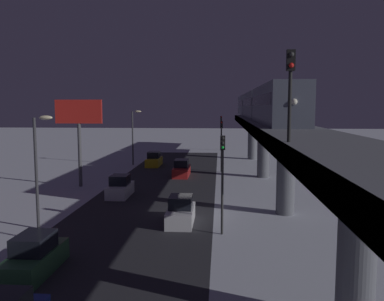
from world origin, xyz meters
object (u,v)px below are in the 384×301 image
object	(u,v)px
traffic_light_near	(222,170)
commercial_billboard	(79,120)
sedan_yellow	(154,160)
sedan_white	(120,188)
traffic_light_mid	(221,139)
sedan_red	(182,169)
subway_train	(257,105)
sedan_green	(35,257)
rail_signal	(290,80)
sedan_white_2	(181,212)
traffic_light_far	(221,128)

from	to	relation	value
traffic_light_near	commercial_billboard	distance (m)	20.90
sedan_yellow	sedan_white	size ratio (longest dim) A/B	1.11
traffic_light_mid	commercial_billboard	world-z (taller)	commercial_billboard
sedan_white	commercial_billboard	world-z (taller)	commercial_billboard
traffic_light_mid	commercial_billboard	size ratio (longest dim) A/B	0.72
sedan_red	sedan_white	world-z (taller)	same
subway_train	sedan_green	xyz separation A→B (m)	(14.16, 37.07, -7.66)
sedan_yellow	traffic_light_mid	bearing A→B (deg)	154.12
subway_train	rail_signal	size ratio (longest dim) A/B	13.87
sedan_green	sedan_white_2	world-z (taller)	same
sedan_green	traffic_light_far	distance (m)	57.87
rail_signal	sedan_green	distance (m)	14.92
sedan_yellow	sedan_white_2	world-z (taller)	same
subway_train	sedan_green	size ratio (longest dim) A/B	12.32
traffic_light_mid	sedan_white	bearing A→B (deg)	57.55
traffic_light_near	rail_signal	bearing A→B (deg)	110.97
subway_train	sedan_green	distance (m)	40.41
traffic_light_far	sedan_white	bearing A→B (deg)	76.83
traffic_light_far	subway_train	bearing A→B (deg)	103.68
sedan_yellow	traffic_light_far	bearing A→B (deg)	-114.29
sedan_yellow	sedan_red	xyz separation A→B (m)	(-4.60, 7.92, 0.00)
sedan_red	subway_train	bearing A→B (deg)	41.94
rail_signal	traffic_light_far	distance (m)	58.02
rail_signal	sedan_white	size ratio (longest dim) A/B	1.00
commercial_billboard	subway_train	bearing A→B (deg)	-141.35
rail_signal	traffic_light_far	world-z (taller)	rail_signal
sedan_white	sedan_white_2	world-z (taller)	same
sedan_green	sedan_red	bearing A→B (deg)	-99.17
traffic_light_near	sedan_yellow	bearing A→B (deg)	-72.58
commercial_billboard	sedan_red	bearing A→B (deg)	-144.87
sedan_yellow	subway_train	bearing A→B (deg)	-177.32
sedan_green	sedan_white_2	xyz separation A→B (m)	(-6.40, -9.05, 0.00)
subway_train	sedan_white_2	distance (m)	30.06
sedan_yellow	traffic_light_far	distance (m)	22.86
sedan_white_2	sedan_white	bearing A→B (deg)	127.92
sedan_white_2	traffic_light_mid	size ratio (longest dim) A/B	0.63
traffic_light_near	traffic_light_far	distance (m)	50.24
sedan_green	traffic_light_near	world-z (taller)	traffic_light_near
sedan_green	traffic_light_mid	world-z (taller)	traffic_light_mid
sedan_red	sedan_white_2	distance (m)	19.52
sedan_green	sedan_white_2	size ratio (longest dim) A/B	1.12
subway_train	sedan_white	distance (m)	25.52
sedan_white_2	traffic_light_mid	distance (m)	23.27
sedan_white	traffic_light_far	distance (m)	40.96
sedan_white_2	traffic_light_mid	world-z (taller)	traffic_light_mid
rail_signal	traffic_light_mid	distance (m)	33.13
traffic_light_mid	subway_train	bearing A→B (deg)	-133.17
sedan_yellow	traffic_light_mid	size ratio (longest dim) A/B	0.70
subway_train	commercial_billboard	bearing A→B (deg)	38.65
sedan_red	commercial_billboard	bearing A→B (deg)	-144.87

